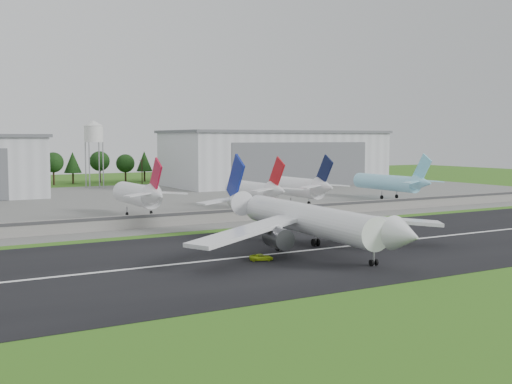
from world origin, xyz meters
TOP-DOWN VIEW (x-y plane):
  - ground at (0.00, 0.00)m, footprint 600.00×600.00m
  - runway at (0.00, 10.00)m, footprint 320.00×60.00m
  - runway_centerline at (0.00, 10.00)m, footprint 220.00×1.00m
  - apron at (0.00, 120.00)m, footprint 320.00×150.00m
  - blast_fence at (0.00, 54.99)m, footprint 240.00×0.61m
  - hangar_east at (75.00, 164.92)m, footprint 102.00×47.00m
  - water_tower at (-5.00, 185.00)m, footprint 8.40×8.40m
  - utility_poles at (0.00, 200.00)m, footprint 230.00×3.00m
  - treeline at (0.00, 215.00)m, footprint 320.00×16.00m
  - main_airliner at (-13.09, 9.56)m, footprint 57.14×59.25m
  - ground_vehicle at (-26.05, 5.56)m, footprint 4.67×3.35m
  - parked_jet_red_a at (-22.87, 76.58)m, footprint 7.36×31.29m
  - parked_jet_red_b at (13.88, 76.54)m, footprint 7.36×31.29m
  - parked_jet_navy at (30.68, 76.59)m, footprint 7.36×31.29m
  - parked_jet_skyblue at (72.45, 81.55)m, footprint 7.36×37.29m

SIDE VIEW (x-z plane):
  - ground at x=0.00m, z-range 0.00..0.00m
  - utility_poles at x=0.00m, z-range -6.00..6.00m
  - treeline at x=0.00m, z-range -11.00..11.00m
  - runway at x=0.00m, z-range 0.00..0.10m
  - apron at x=0.00m, z-range 0.00..0.10m
  - runway_centerline at x=0.00m, z-range 0.10..0.12m
  - ground_vehicle at x=-26.05m, z-range 0.10..1.28m
  - blast_fence at x=0.00m, z-range 0.06..3.56m
  - main_airliner at x=-13.09m, z-range -4.19..13.98m
  - parked_jet_red_b at x=13.88m, z-range -2.23..14.31m
  - parked_jet_skyblue at x=72.45m, z-range -2.24..14.38m
  - parked_jet_red_a at x=-22.87m, z-range -2.11..14.70m
  - parked_jet_navy at x=30.68m, z-range -2.08..14.81m
  - hangar_east at x=75.00m, z-range 0.03..25.23m
  - water_tower at x=-5.00m, z-range 9.85..39.25m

